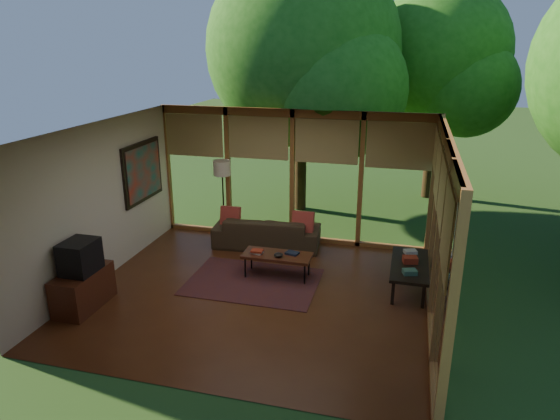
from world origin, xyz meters
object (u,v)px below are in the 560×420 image
(floor_lamp, at_px, (222,172))
(coffee_table, at_px, (277,256))
(sofa, at_px, (267,232))
(side_console, at_px, (410,266))
(media_cabinet, at_px, (83,289))
(television, at_px, (80,257))

(floor_lamp, distance_m, coffee_table, 2.43)
(sofa, distance_m, side_console, 3.04)
(floor_lamp, relative_size, side_console, 1.18)
(media_cabinet, bearing_deg, sofa, 56.03)
(media_cabinet, relative_size, television, 1.82)
(media_cabinet, relative_size, side_console, 0.71)
(media_cabinet, height_order, coffee_table, media_cabinet)
(media_cabinet, distance_m, coffee_table, 3.18)
(media_cabinet, height_order, floor_lamp, floor_lamp)
(coffee_table, bearing_deg, media_cabinet, -145.90)
(television, bearing_deg, floor_lamp, 72.74)
(floor_lamp, height_order, coffee_table, floor_lamp)
(floor_lamp, bearing_deg, coffee_table, -44.70)
(floor_lamp, distance_m, side_console, 4.20)
(floor_lamp, height_order, side_console, floor_lamp)
(side_console, bearing_deg, media_cabinet, -158.79)
(coffee_table, bearing_deg, sofa, 113.34)
(sofa, distance_m, television, 3.74)
(sofa, distance_m, floor_lamp, 1.52)
(side_console, bearing_deg, floor_lamp, 159.21)
(television, relative_size, coffee_table, 0.46)
(television, distance_m, coffee_table, 3.19)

